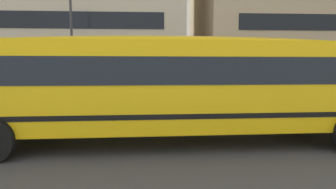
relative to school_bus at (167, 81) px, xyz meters
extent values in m
plane|color=#424244|center=(-1.29, 1.75, -1.64)|extent=(400.00, 400.00, 0.00)
cube|color=gray|center=(-1.29, 9.33, -1.64)|extent=(120.00, 3.00, 0.01)
cube|color=silver|center=(-1.29, 1.75, -1.64)|extent=(110.00, 0.16, 0.01)
cube|color=yellow|center=(0.24, 0.01, -0.11)|extent=(10.64, 2.73, 2.11)
cube|color=black|center=(0.24, 0.01, 0.27)|extent=(10.01, 2.75, 0.61)
cube|color=black|center=(0.24, 0.01, -0.73)|extent=(10.66, 2.76, 0.12)
ellipsoid|color=yellow|center=(0.24, 0.01, 0.95)|extent=(10.21, 2.52, 0.35)
cylinder|color=red|center=(-3.18, 1.28, -0.21)|extent=(0.44, 0.44, 0.03)
cylinder|color=black|center=(-3.81, 1.08, -1.16)|extent=(0.97, 0.30, 0.96)
cylinder|color=black|center=(4.22, 1.33, -1.16)|extent=(0.97, 0.30, 0.96)
cylinder|color=black|center=(-7.52, 7.63, -1.34)|extent=(0.60, 0.18, 0.60)
cylinder|color=black|center=(-7.53, 5.93, -1.34)|extent=(0.60, 0.18, 0.60)
cube|color=silver|center=(9.36, 6.63, -0.99)|extent=(3.91, 1.72, 0.70)
cube|color=black|center=(9.21, 6.63, -0.32)|extent=(2.21, 1.57, 0.64)
cylinder|color=black|center=(8.06, 7.48, -1.34)|extent=(0.60, 0.18, 0.60)
cylinder|color=black|center=(8.06, 5.78, -1.34)|extent=(0.60, 0.18, 0.60)
cylinder|color=#38383D|center=(-5.06, 8.63, 1.61)|extent=(0.14, 0.14, 6.50)
cube|color=beige|center=(-7.55, 17.65, 6.36)|extent=(18.75, 13.65, 16.00)
cube|color=black|center=(-7.55, 10.81, 0.28)|extent=(15.75, 0.04, 1.10)
cube|color=black|center=(-7.55, 10.81, 3.48)|extent=(15.75, 0.04, 1.10)
cube|color=#C6B28E|center=(14.33, 16.89, 4.76)|extent=(21.39, 12.12, 12.80)
camera|label=1|loc=(-0.33, -6.84, 0.32)|focal=27.94mm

